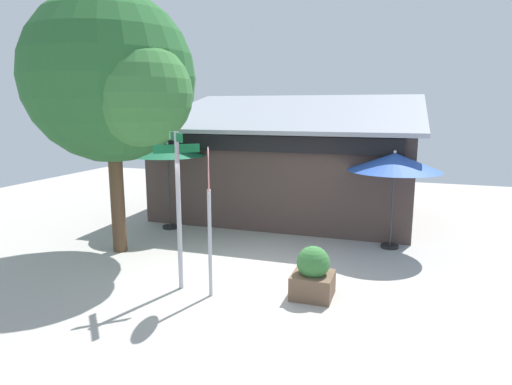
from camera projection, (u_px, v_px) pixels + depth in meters
The scene contains 8 objects.
ground_plane at pixel (246, 279), 9.41m from camera, with size 28.00×28.00×0.10m, color #ADA8A0.
cafe_building at pixel (289, 168), 14.86m from camera, with size 8.36×5.78×3.99m.
street_sign_post at pixel (178, 195), 8.49m from camera, with size 0.68×0.73×3.10m.
stop_sign at pixel (209, 192), 8.11m from camera, with size 0.37×0.76×2.84m.
patio_umbrella_forest_green_left at pixel (167, 151), 12.77m from camera, with size 2.21×2.21×2.57m.
patio_umbrella_royal_blue_center at pixel (394, 163), 10.96m from camera, with size 2.30×2.30×2.51m.
shade_tree at pixel (115, 80), 10.23m from camera, with size 4.23×3.97×6.21m.
sidewalk_planter at pixel (313, 274), 8.37m from camera, with size 0.77×0.77×0.99m.
Camera 1 is at (3.02, -8.37, 3.54)m, focal length 31.15 mm.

